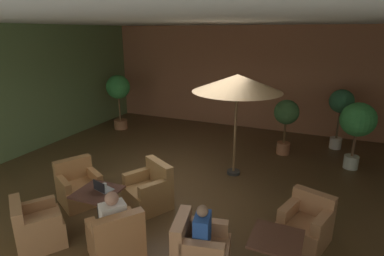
{
  "coord_description": "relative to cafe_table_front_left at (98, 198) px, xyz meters",
  "views": [
    {
      "loc": [
        2.75,
        -5.95,
        3.4
      ],
      "look_at": [
        0.0,
        0.5,
        1.19
      ],
      "focal_mm": 28.9,
      "sensor_mm": 36.0,
      "label": 1
    }
  ],
  "objects": [
    {
      "name": "ground_plane",
      "position": [
        0.72,
        2.11,
        -0.55
      ],
      "size": [
        10.02,
        9.93,
        0.02
      ],
      "primitive_type": "cube",
      "color": "#503921"
    },
    {
      "name": "cafe_table_front_left",
      "position": [
        0.0,
        0.0,
        0.0
      ],
      "size": [
        0.74,
        0.74,
        0.68
      ],
      "color": "black",
      "rests_on": "ground_plane"
    },
    {
      "name": "iced_drink_cup",
      "position": [
        0.07,
        0.11,
        0.2
      ],
      "size": [
        0.08,
        0.08,
        0.11
      ],
      "primitive_type": "cylinder",
      "color": "white",
      "rests_on": "cafe_table_front_left"
    },
    {
      "name": "potted_tree_right_corner",
      "position": [
        4.37,
        4.52,
        0.69
      ],
      "size": [
        0.85,
        0.85,
        1.73
      ],
      "color": "silver",
      "rests_on": "ground_plane"
    },
    {
      "name": "open_laptop",
      "position": [
        0.06,
        0.05,
        0.19
      ],
      "size": [
        0.36,
        0.3,
        0.2
      ],
      "color": "#9EA0A5",
      "rests_on": "cafe_table_front_left"
    },
    {
      "name": "armchair_front_right_north",
      "position": [
        3.47,
        0.95,
        -0.22
      ],
      "size": [
        0.91,
        0.94,
        0.83
      ],
      "color": "#A9724C",
      "rests_on": "ground_plane"
    },
    {
      "name": "armchair_front_left_west",
      "position": [
        -0.59,
        -0.83,
        -0.23
      ],
      "size": [
        1.03,
        1.02,
        0.83
      ],
      "color": "#AB764D",
      "rests_on": "ground_plane"
    },
    {
      "name": "wall_back_brick",
      "position": [
        0.72,
        7.04,
        1.26
      ],
      "size": [
        10.02,
        0.08,
        3.59
      ],
      "primitive_type": "cube",
      "color": "#A66749",
      "rests_on": "ground_plane"
    },
    {
      "name": "ceiling_slab",
      "position": [
        0.72,
        2.11,
        3.08
      ],
      "size": [
        10.02,
        9.93,
        0.06
      ],
      "primitive_type": "cube",
      "color": "silver",
      "rests_on": "wall_back_brick"
    },
    {
      "name": "cafe_table_front_right",
      "position": [
        3.13,
        -0.07,
        -0.04
      ],
      "size": [
        0.71,
        0.71,
        0.68
      ],
      "color": "black",
      "rests_on": "ground_plane"
    },
    {
      "name": "armchair_front_left_south",
      "position": [
        -0.91,
        0.49,
        -0.22
      ],
      "size": [
        1.05,
        1.04,
        0.87
      ],
      "color": "#AA7445",
      "rests_on": "ground_plane"
    },
    {
      "name": "potted_tree_mid_left",
      "position": [
        4.02,
        5.92,
        0.77
      ],
      "size": [
        0.69,
        0.69,
        1.8
      ],
      "color": "silver",
      "rests_on": "ground_plane"
    },
    {
      "name": "patron_by_window",
      "position": [
        0.79,
        -0.59,
        0.2
      ],
      "size": [
        0.43,
        0.45,
        0.7
      ],
      "color": "silver",
      "rests_on": "ground_plane"
    },
    {
      "name": "patio_umbrella_tall_red",
      "position": [
        1.67,
        3.01,
        1.71
      ],
      "size": [
        2.08,
        2.08,
        2.47
      ],
      "color": "#2D2D2D",
      "rests_on": "ground_plane"
    },
    {
      "name": "armchair_front_left_north",
      "position": [
        0.83,
        -0.62,
        -0.21
      ],
      "size": [
        1.04,
        1.04,
        0.9
      ],
      "color": "#A86E43",
      "rests_on": "ground_plane"
    },
    {
      "name": "patron_blue_shirt",
      "position": [
        2.11,
        -0.28,
        0.15
      ],
      "size": [
        0.29,
        0.41,
        0.65
      ],
      "color": "#264DA4",
      "rests_on": "ground_plane"
    },
    {
      "name": "armchair_front_left_east",
      "position": [
        0.51,
        0.9,
        -0.2
      ],
      "size": [
        1.08,
        1.06,
        0.91
      ],
      "color": "#A47646",
      "rests_on": "ground_plane"
    },
    {
      "name": "potted_tree_mid_right",
      "position": [
        -3.14,
        5.03,
        0.83
      ],
      "size": [
        0.83,
        0.83,
        1.94
      ],
      "color": "#A76945",
      "rests_on": "ground_plane"
    },
    {
      "name": "armchair_front_right_east",
      "position": [
        2.07,
        -0.29,
        -0.23
      ],
      "size": [
        0.92,
        0.85,
        0.82
      ],
      "color": "#B27953",
      "rests_on": "ground_plane"
    },
    {
      "name": "potted_tree_left_corner",
      "position": [
        2.62,
        4.85,
        0.56
      ],
      "size": [
        0.69,
        0.69,
        1.59
      ],
      "color": "#AA6846",
      "rests_on": "ground_plane"
    },
    {
      "name": "wall_left_accent",
      "position": [
        -4.25,
        2.11,
        1.26
      ],
      "size": [
        0.08,
        9.93,
        3.59
      ],
      "primitive_type": "cube",
      "color": "#617C4B",
      "rests_on": "ground_plane"
    }
  ]
}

